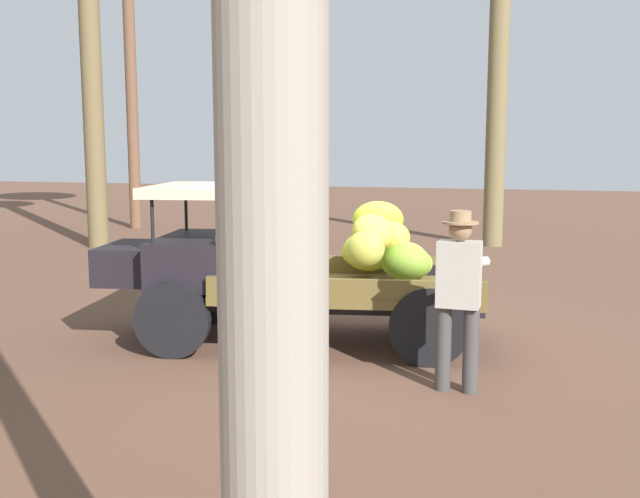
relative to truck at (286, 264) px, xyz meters
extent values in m
plane|color=brown|center=(-0.66, -0.20, -0.94)|extent=(60.00, 60.00, 0.00)
cube|color=black|center=(-0.30, -0.03, -0.46)|extent=(4.02, 1.04, 0.16)
cylinder|color=black|center=(1.01, 0.98, -0.51)|extent=(0.86, 0.27, 0.85)
cylinder|color=black|center=(1.25, -0.60, -0.51)|extent=(0.86, 0.27, 0.85)
cylinder|color=black|center=(-1.76, 0.56, -0.51)|extent=(0.86, 0.27, 0.85)
cylinder|color=black|center=(-1.52, -1.02, -0.51)|extent=(0.86, 0.27, 0.85)
cube|color=brown|center=(-0.75, -0.09, -0.28)|extent=(3.22, 2.15, 0.10)
cube|color=brown|center=(-0.87, 0.70, -0.12)|extent=(2.98, 0.53, 0.22)
cube|color=brown|center=(-0.63, -0.89, -0.12)|extent=(2.98, 0.53, 0.22)
cube|color=black|center=(0.93, 0.16, 0.04)|extent=(1.32, 1.67, 0.55)
cube|color=black|center=(1.82, 0.30, -0.01)|extent=(0.85, 1.16, 0.44)
cylinder|color=black|center=(1.27, 0.87, 0.59)|extent=(0.04, 0.04, 0.55)
cylinder|color=black|center=(1.46, -0.41, 0.59)|extent=(0.04, 0.04, 0.55)
cylinder|color=black|center=(0.40, 0.73, 0.59)|extent=(0.04, 0.04, 0.55)
cylinder|color=black|center=(0.59, -0.54, 0.59)|extent=(0.04, 0.04, 0.55)
cube|color=beige|center=(0.93, 0.16, 0.87)|extent=(1.43, 1.69, 0.12)
ellipsoid|color=yellow|center=(-0.84, -0.61, 0.08)|extent=(0.66, 0.55, 0.43)
ellipsoid|color=#80AC33|center=(-1.43, 0.08, 0.10)|extent=(0.78, 0.75, 0.48)
ellipsoid|color=gold|center=(-1.03, 0.40, 0.27)|extent=(0.66, 0.68, 0.53)
ellipsoid|color=gold|center=(-1.18, -0.22, 0.33)|extent=(0.61, 0.60, 0.51)
ellipsoid|color=#8BB030|center=(0.26, -0.19, 0.22)|extent=(0.62, 0.64, 0.47)
ellipsoid|color=#ACBB33|center=(0.06, -0.32, 0.03)|extent=(0.71, 0.72, 0.47)
ellipsoid|color=#B7CD35|center=(-1.16, -0.36, 0.26)|extent=(0.63, 0.63, 0.47)
ellipsoid|color=#B6D040|center=(-0.18, 0.31, 0.00)|extent=(0.62, 0.60, 0.46)
ellipsoid|color=#B9C839|center=(-0.92, -0.37, 0.14)|extent=(0.83, 0.79, 0.62)
ellipsoid|color=gold|center=(0.29, 0.70, 0.39)|extent=(0.78, 0.77, 0.57)
ellipsoid|color=yellow|center=(0.12, -0.38, 0.14)|extent=(0.76, 0.61, 0.58)
ellipsoid|color=#BDB351|center=(-1.43, 0.03, 0.10)|extent=(0.70, 0.70, 0.49)
ellipsoid|color=#B1C334|center=(-0.97, -0.66, 0.48)|extent=(0.70, 0.61, 0.59)
ellipsoid|color=gold|center=(-1.08, 0.19, 0.43)|extent=(0.77, 0.74, 0.55)
ellipsoid|color=#A6BF45|center=(-1.39, -0.58, -0.02)|extent=(0.58, 0.48, 0.42)
cylinder|color=#413E3D|center=(-1.98, 1.29, -0.53)|extent=(0.15, 0.15, 0.83)
cylinder|color=#413E3D|center=(-2.24, 1.31, -0.53)|extent=(0.15, 0.15, 0.83)
cube|color=#AFAB9E|center=(-2.11, 1.30, 0.20)|extent=(0.41, 0.26, 0.63)
cylinder|color=#AFAB9E|center=(-2.02, 1.19, 0.29)|extent=(0.31, 0.38, 0.10)
cylinder|color=#AFAB9E|center=(-2.22, 1.21, 0.29)|extent=(0.34, 0.36, 0.10)
sphere|color=#916E50|center=(-2.11, 1.30, 0.62)|extent=(0.22, 0.22, 0.22)
cylinder|color=#967553|center=(-2.11, 1.30, 0.69)|extent=(0.34, 0.34, 0.02)
cylinder|color=#967553|center=(-2.11, 1.30, 0.75)|extent=(0.20, 0.20, 0.10)
cylinder|color=brown|center=(6.55, -6.59, 3.67)|extent=(0.45, 0.45, 9.21)
cylinder|color=brown|center=(-2.08, -9.12, 3.51)|extent=(0.45, 0.45, 8.89)
cylinder|color=brown|center=(7.57, -10.18, 3.80)|extent=(0.31, 0.31, 9.47)
camera|label=1|loc=(-2.63, 8.27, 1.43)|focal=41.80mm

